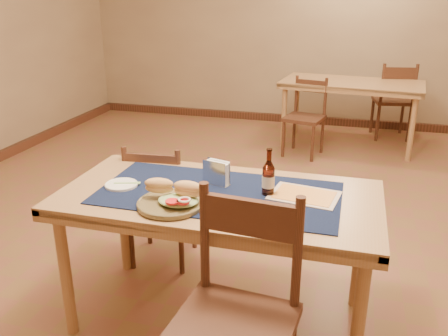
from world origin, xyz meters
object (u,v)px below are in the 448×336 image
(main_table, at_px, (219,208))
(back_table, at_px, (351,89))
(beer_bottle, at_px, (268,178))
(napkin_holder, at_px, (216,173))
(chair_main_far, at_px, (161,201))
(sandwich_plate, at_px, (173,199))
(chair_main_near, at_px, (236,317))

(main_table, bearing_deg, back_table, 80.35)
(back_table, bearing_deg, beer_bottle, -95.72)
(beer_bottle, relative_size, napkin_holder, 1.51)
(back_table, bearing_deg, chair_main_far, -110.67)
(sandwich_plate, height_order, napkin_holder, napkin_holder)
(chair_main_near, xyz_separation_m, beer_bottle, (-0.00, 0.66, 0.33))
(chair_main_far, distance_m, sandwich_plate, 0.85)
(back_table, relative_size, chair_main_near, 1.63)
(chair_main_far, relative_size, sandwich_plate, 2.63)
(chair_main_far, distance_m, beer_bottle, 0.97)
(main_table, bearing_deg, sandwich_plate, -128.35)
(sandwich_plate, relative_size, beer_bottle, 1.35)
(chair_main_far, height_order, chair_main_near, chair_main_near)
(chair_main_far, bearing_deg, chair_main_near, -54.56)
(beer_bottle, bearing_deg, back_table, 84.28)
(chair_main_near, bearing_deg, sandwich_plate, 135.10)
(sandwich_plate, distance_m, beer_bottle, 0.48)
(main_table, distance_m, chair_main_near, 0.68)
(napkin_holder, bearing_deg, back_table, 79.36)
(sandwich_plate, relative_size, napkin_holder, 2.04)
(main_table, xyz_separation_m, beer_bottle, (0.24, 0.04, 0.18))
(back_table, relative_size, chair_main_far, 1.92)
(main_table, height_order, back_table, same)
(chair_main_far, distance_m, chair_main_near, 1.33)
(back_table, height_order, sandwich_plate, sandwich_plate)
(sandwich_plate, xyz_separation_m, napkin_holder, (0.12, 0.31, 0.03))
(sandwich_plate, bearing_deg, main_table, 51.65)
(chair_main_near, distance_m, beer_bottle, 0.74)
(chair_main_far, bearing_deg, sandwich_plate, -61.81)
(napkin_holder, bearing_deg, beer_bottle, -11.27)
(beer_bottle, distance_m, napkin_holder, 0.29)
(beer_bottle, bearing_deg, main_table, -169.49)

